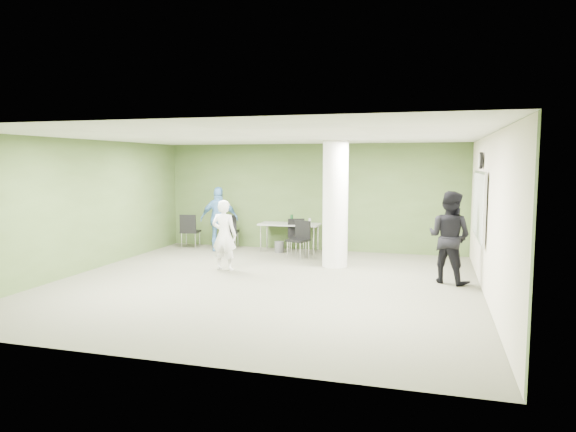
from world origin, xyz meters
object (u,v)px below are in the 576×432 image
(folding_table, at_px, (290,225))
(man_black, at_px, (449,237))
(woman_white, at_px, (224,235))
(chair_back_left, at_px, (189,229))
(man_blue, at_px, (219,219))

(folding_table, relative_size, man_black, 0.88)
(woman_white, bearing_deg, folding_table, -103.59)
(chair_back_left, xyz_separation_m, man_blue, (0.92, -0.11, 0.30))
(folding_table, xyz_separation_m, woman_white, (-0.74, -2.59, 0.07))
(folding_table, xyz_separation_m, chair_back_left, (-2.72, -0.29, -0.14))
(chair_back_left, distance_m, woman_white, 3.04)
(folding_table, xyz_separation_m, man_blue, (-1.80, -0.40, 0.15))
(folding_table, bearing_deg, man_black, -33.50)
(woman_white, xyz_separation_m, man_black, (4.62, 0.10, 0.13))
(chair_back_left, height_order, man_black, man_black)
(woman_white, bearing_deg, man_black, -176.41)
(woman_white, height_order, man_black, man_black)
(chair_back_left, relative_size, man_blue, 0.55)
(man_black, height_order, man_blue, man_black)
(woman_white, xyz_separation_m, man_blue, (-1.06, 2.19, 0.08))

